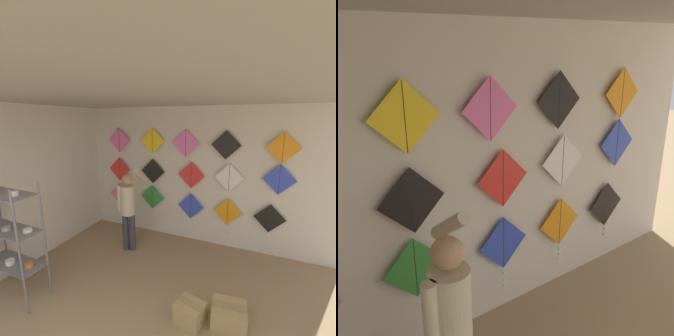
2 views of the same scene
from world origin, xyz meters
TOP-DOWN VIEW (x-y plane):
  - back_panel at (0.00, 3.68)m, footprint 5.53×0.06m
  - shopkeeper at (-0.95, 2.79)m, footprint 0.40×0.62m
  - kite_1 at (-0.84, 3.59)m, footprint 0.55×0.01m
  - kite_2 at (0.05, 3.59)m, footprint 0.55×0.04m
  - kite_3 at (0.80, 3.59)m, footprint 0.55×0.04m
  - kite_4 at (1.56, 3.59)m, footprint 0.55×0.04m
  - kite_6 at (-0.82, 3.59)m, footprint 0.55×0.01m
  - kite_7 at (0.05, 3.59)m, footprint 0.55×0.01m
  - kite_8 at (0.80, 3.59)m, footprint 0.55×0.01m
  - kite_9 at (1.66, 3.59)m, footprint 0.55×0.01m
  - kite_11 at (-0.82, 3.59)m, footprint 0.55×0.01m
  - kite_12 at (-0.08, 3.59)m, footprint 0.55×0.01m
  - kite_13 at (0.71, 3.59)m, footprint 0.55×0.01m
  - kite_14 at (1.66, 3.59)m, footprint 0.55×0.01m

SIDE VIEW (x-z plane):
  - kite_3 at x=0.80m, z-range 0.35..1.11m
  - kite_2 at x=0.05m, z-range 0.35..1.11m
  - kite_4 at x=1.56m, z-range 0.39..1.09m
  - kite_1 at x=-0.84m, z-range 0.57..1.12m
  - shopkeeper at x=-0.95m, z-range 0.10..1.75m
  - back_panel at x=0.00m, z-range 0.00..2.80m
  - kite_7 at x=0.05m, z-range 1.16..1.71m
  - kite_6 at x=-0.82m, z-range 1.17..1.72m
  - kite_8 at x=0.80m, z-range 1.18..1.74m
  - kite_9 at x=1.66m, z-range 1.23..1.79m
  - kite_14 at x=1.66m, z-range 1.79..2.35m
  - kite_13 at x=0.71m, z-range 1.80..2.35m
  - kite_12 at x=-0.08m, z-range 1.80..2.36m
  - kite_11 at x=-0.82m, z-range 1.82..2.37m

